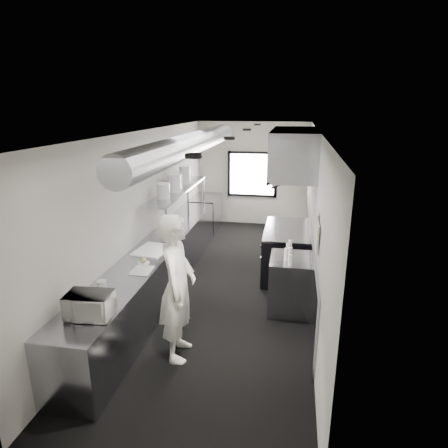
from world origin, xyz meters
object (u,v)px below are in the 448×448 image
at_px(small_plate, 144,263).
at_px(squeeze_bottle_c, 290,253).
at_px(deli_tub_b, 102,284).
at_px(plate_stack_a, 163,191).
at_px(bottle_station, 290,284).
at_px(knife_block, 166,225).
at_px(plate_stack_c, 178,181).
at_px(deli_tub_a, 89,293).
at_px(squeeze_bottle_e, 290,245).
at_px(pass_shelf, 179,191).
at_px(far_work_table, 205,213).
at_px(range, 285,251).
at_px(plate_stack_d, 185,175).
at_px(plate_stack_b, 174,183).
at_px(cutting_board, 152,250).
at_px(prep_counter, 158,269).
at_px(exhaust_hood, 294,153).
at_px(line_cook, 177,288).
at_px(microwave, 90,305).
at_px(squeeze_bottle_b, 286,254).
at_px(squeeze_bottle_d, 288,248).
at_px(squeeze_bottle_a, 290,260).

distance_m(small_plate, squeeze_bottle_c, 2.28).
xyz_separation_m(deli_tub_b, small_plate, (0.24, 0.87, -0.04)).
bearing_deg(plate_stack_a, bottle_station, -19.79).
distance_m(knife_block, plate_stack_c, 1.06).
distance_m(deli_tub_a, squeeze_bottle_e, 3.24).
height_order(pass_shelf, squeeze_bottle_c, pass_shelf).
distance_m(bottle_station, deli_tub_b, 2.92).
height_order(far_work_table, knife_block, knife_block).
xyz_separation_m(range, deli_tub_b, (-2.35, -2.89, 0.48)).
distance_m(plate_stack_d, squeeze_bottle_c, 3.38).
relative_size(far_work_table, squeeze_bottle_c, 6.27).
distance_m(small_plate, plate_stack_b, 2.23).
height_order(pass_shelf, far_work_table, pass_shelf).
relative_size(deli_tub_a, cutting_board, 0.20).
xyz_separation_m(prep_counter, plate_stack_d, (-0.07, 2.07, 1.31)).
relative_size(prep_counter, bottle_station, 6.67).
xyz_separation_m(exhaust_hood, bottle_station, (0.05, -1.40, -1.94)).
relative_size(far_work_table, line_cook, 0.61).
relative_size(prep_counter, cutting_board, 9.29).
relative_size(pass_shelf, plate_stack_c, 9.86).
relative_size(line_cook, plate_stack_b, 5.67).
relative_size(pass_shelf, microwave, 6.30).
height_order(prep_counter, range, range).
distance_m(deli_tub_a, plate_stack_c, 3.59).
bearing_deg(squeeze_bottle_c, prep_counter, 174.13).
bearing_deg(plate_stack_b, far_work_table, 89.08).
relative_size(prep_counter, pass_shelf, 2.00).
bearing_deg(squeeze_bottle_c, pass_shelf, 143.23).
bearing_deg(knife_block, squeeze_bottle_c, -22.22).
relative_size(bottle_station, cutting_board, 1.39).
relative_size(plate_stack_b, squeeze_bottle_b, 1.75).
bearing_deg(microwave, range, 54.29).
distance_m(plate_stack_c, squeeze_bottle_b, 3.03).
relative_size(exhaust_hood, pass_shelf, 0.73).
xyz_separation_m(bottle_station, plate_stack_c, (-2.36, 1.75, 1.27)).
distance_m(line_cook, plate_stack_a, 2.62).
bearing_deg(squeeze_bottle_d, plate_stack_d, 137.94).
height_order(plate_stack_a, squeeze_bottle_c, plate_stack_a).
distance_m(microwave, deli_tub_a, 0.53).
distance_m(bottle_station, far_work_table, 4.53).
distance_m(bottle_station, squeeze_bottle_c, 0.55).
distance_m(knife_block, squeeze_bottle_d, 2.44).
height_order(squeeze_bottle_c, squeeze_bottle_e, squeeze_bottle_c).
distance_m(deli_tub_b, squeeze_bottle_a, 2.73).
bearing_deg(bottle_station, prep_counter, 175.03).
bearing_deg(cutting_board, prep_counter, 92.89).
bearing_deg(bottle_station, plate_stack_c, 143.39).
relative_size(plate_stack_b, squeeze_bottle_a, 2.03).
relative_size(knife_block, plate_stack_c, 0.87).
xyz_separation_m(exhaust_hood, knife_block, (-2.33, -0.45, -1.36)).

